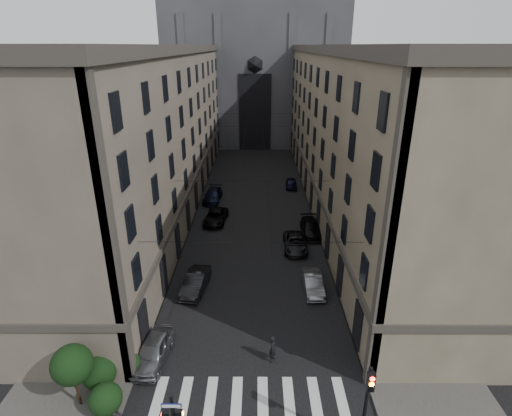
{
  "coord_description": "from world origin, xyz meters",
  "views": [
    {
      "loc": [
        0.41,
        -12.04,
        18.8
      ],
      "look_at": [
        0.34,
        12.04,
        8.95
      ],
      "focal_mm": 28.0,
      "sensor_mm": 36.0,
      "label": 1
    }
  ],
  "objects_px": {
    "traffic_light_right": "(367,400)",
    "car_right_midnear": "(295,243)",
    "pedestrian": "(273,349)",
    "gothic_tower": "(255,50)",
    "car_right_far": "(291,183)",
    "car_left_far": "(213,195)",
    "car_right_midfar": "(311,228)",
    "car_left_near": "(153,351)",
    "car_right_near": "(313,283)",
    "car_left_midnear": "(195,282)",
    "car_left_midfar": "(216,217)"
  },
  "relations": [
    {
      "from": "traffic_light_right",
      "to": "car_left_midnear",
      "type": "height_order",
      "value": "traffic_light_right"
    },
    {
      "from": "car_left_near",
      "to": "car_left_far",
      "type": "bearing_deg",
      "value": 94.85
    },
    {
      "from": "traffic_light_right",
      "to": "car_left_near",
      "type": "bearing_deg",
      "value": 152.74
    },
    {
      "from": "gothic_tower",
      "to": "car_right_near",
      "type": "height_order",
      "value": "gothic_tower"
    },
    {
      "from": "pedestrian",
      "to": "traffic_light_right",
      "type": "bearing_deg",
      "value": -130.82
    },
    {
      "from": "pedestrian",
      "to": "car_right_near",
      "type": "bearing_deg",
      "value": -9.48
    },
    {
      "from": "car_left_far",
      "to": "car_right_midnear",
      "type": "bearing_deg",
      "value": -50.0
    },
    {
      "from": "traffic_light_right",
      "to": "car_right_far",
      "type": "height_order",
      "value": "traffic_light_right"
    },
    {
      "from": "gothic_tower",
      "to": "traffic_light_right",
      "type": "bearing_deg",
      "value": -85.62
    },
    {
      "from": "car_left_midfar",
      "to": "pedestrian",
      "type": "bearing_deg",
      "value": -69.19
    },
    {
      "from": "car_right_near",
      "to": "car_left_midnear",
      "type": "bearing_deg",
      "value": 178.32
    },
    {
      "from": "car_right_midfar",
      "to": "pedestrian",
      "type": "height_order",
      "value": "pedestrian"
    },
    {
      "from": "car_right_far",
      "to": "car_left_far",
      "type": "bearing_deg",
      "value": -150.94
    },
    {
      "from": "car_left_far",
      "to": "car_right_midnear",
      "type": "height_order",
      "value": "car_left_far"
    },
    {
      "from": "car_right_near",
      "to": "pedestrian",
      "type": "bearing_deg",
      "value": -115.62
    },
    {
      "from": "car_right_far",
      "to": "pedestrian",
      "type": "bearing_deg",
      "value": -93.57
    },
    {
      "from": "car_right_midnear",
      "to": "car_left_midfar",
      "type": "bearing_deg",
      "value": 143.87
    },
    {
      "from": "gothic_tower",
      "to": "car_left_near",
      "type": "distance_m",
      "value": 69.37
    },
    {
      "from": "car_left_midfar",
      "to": "pedestrian",
      "type": "height_order",
      "value": "pedestrian"
    },
    {
      "from": "car_left_near",
      "to": "car_left_far",
      "type": "relative_size",
      "value": 0.9
    },
    {
      "from": "car_left_far",
      "to": "car_right_far",
      "type": "relative_size",
      "value": 1.34
    },
    {
      "from": "car_right_near",
      "to": "car_right_far",
      "type": "distance_m",
      "value": 25.67
    },
    {
      "from": "pedestrian",
      "to": "gothic_tower",
      "type": "bearing_deg",
      "value": 15.95
    },
    {
      "from": "traffic_light_right",
      "to": "car_left_far",
      "type": "bearing_deg",
      "value": 107.61
    },
    {
      "from": "car_right_near",
      "to": "car_right_midfar",
      "type": "height_order",
      "value": "car_right_midfar"
    },
    {
      "from": "car_right_near",
      "to": "car_right_far",
      "type": "relative_size",
      "value": 1.12
    },
    {
      "from": "car_left_near",
      "to": "car_right_midfar",
      "type": "xyz_separation_m",
      "value": [
        12.4,
        18.54,
        -0.06
      ]
    },
    {
      "from": "gothic_tower",
      "to": "car_right_far",
      "type": "bearing_deg",
      "value": -81.04
    },
    {
      "from": "car_left_far",
      "to": "traffic_light_right",
      "type": "bearing_deg",
      "value": -68.14
    },
    {
      "from": "traffic_light_right",
      "to": "car_left_far",
      "type": "height_order",
      "value": "traffic_light_right"
    },
    {
      "from": "traffic_light_right",
      "to": "car_right_midfar",
      "type": "xyz_separation_m",
      "value": [
        0.6,
        24.62,
        -2.57
      ]
    },
    {
      "from": "car_right_midfar",
      "to": "car_left_near",
      "type": "bearing_deg",
      "value": -125.66
    },
    {
      "from": "car_left_midnear",
      "to": "car_right_far",
      "type": "relative_size",
      "value": 1.22
    },
    {
      "from": "car_right_midnear",
      "to": "pedestrian",
      "type": "height_order",
      "value": "pedestrian"
    },
    {
      "from": "car_left_near",
      "to": "car_right_near",
      "type": "distance_m",
      "value": 13.72
    },
    {
      "from": "gothic_tower",
      "to": "car_right_near",
      "type": "xyz_separation_m",
      "value": [
        4.99,
        -59.03,
        -17.11
      ]
    },
    {
      "from": "gothic_tower",
      "to": "car_right_midfar",
      "type": "xyz_separation_m",
      "value": [
        6.2,
        -48.42,
        -17.08
      ]
    },
    {
      "from": "car_left_near",
      "to": "car_right_midnear",
      "type": "distance_m",
      "value": 18.36
    },
    {
      "from": "traffic_light_right",
      "to": "car_right_midfar",
      "type": "bearing_deg",
      "value": 88.6
    },
    {
      "from": "car_right_far",
      "to": "pedestrian",
      "type": "relative_size",
      "value": 1.99
    },
    {
      "from": "gothic_tower",
      "to": "pedestrian",
      "type": "xyz_separation_m",
      "value": [
        1.43,
        -66.96,
        -16.86
      ]
    },
    {
      "from": "car_right_midnear",
      "to": "car_right_far",
      "type": "bearing_deg",
      "value": 87.7
    },
    {
      "from": "traffic_light_right",
      "to": "car_right_midnear",
      "type": "relative_size",
      "value": 1.06
    },
    {
      "from": "car_left_near",
      "to": "car_right_far",
      "type": "xyz_separation_m",
      "value": [
        11.46,
        33.59,
        -0.13
      ]
    },
    {
      "from": "car_left_midfar",
      "to": "car_left_far",
      "type": "relative_size",
      "value": 0.98
    },
    {
      "from": "traffic_light_right",
      "to": "car_left_midnear",
      "type": "bearing_deg",
      "value": 126.12
    },
    {
      "from": "traffic_light_right",
      "to": "car_right_near",
      "type": "distance_m",
      "value": 14.26
    },
    {
      "from": "car_right_midfar",
      "to": "gothic_tower",
      "type": "bearing_deg",
      "value": 95.41
    },
    {
      "from": "car_left_midfar",
      "to": "car_right_midnear",
      "type": "height_order",
      "value": "car_left_midfar"
    },
    {
      "from": "car_left_near",
      "to": "gothic_tower",
      "type": "bearing_deg",
      "value": 91.29
    }
  ]
}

